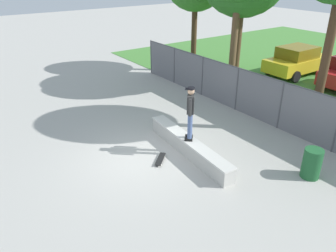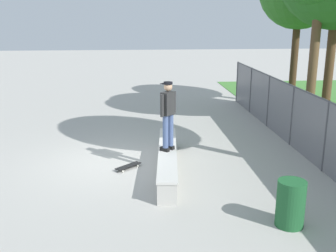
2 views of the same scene
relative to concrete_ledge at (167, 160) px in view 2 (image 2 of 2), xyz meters
The scene contains 6 objects.
ground_plane 1.70m from the concrete_ledge, 114.01° to the right, with size 80.00×80.00×0.00m, color #ADAAA3.
concrete_ledge is the anchor object (origin of this frame).
skateboarder 1.31m from the concrete_ledge, 43.70° to the left, with size 0.47×0.45×1.84m.
skateboard 1.09m from the concrete_ledge, 98.70° to the right, with size 0.69×0.73×0.09m.
chainlink_fence 4.26m from the concrete_ledge, 99.37° to the left, with size 16.20×0.07×1.93m.
trash_bin 3.88m from the concrete_ledge, 33.62° to the left, with size 0.56×0.56×0.95m, color #1E592D.
Camera 2 is at (10.90, 0.65, 4.02)m, focal length 43.17 mm.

